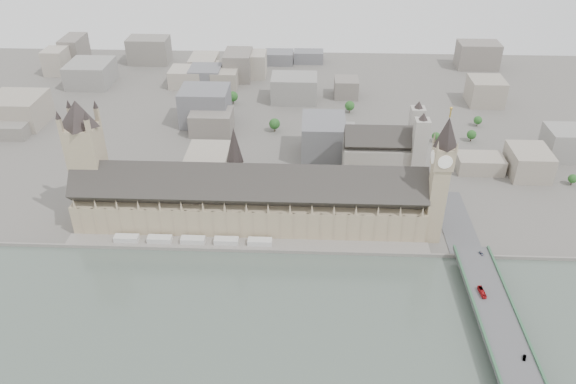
{
  "coord_description": "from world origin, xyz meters",
  "views": [
    {
      "loc": [
        44.99,
        -338.76,
        254.82
      ],
      "look_at": [
        29.77,
        19.44,
        31.44
      ],
      "focal_mm": 35.0,
      "sensor_mm": 36.0,
      "label": 1
    }
  ],
  "objects_px": {
    "palace_of_westminster": "(249,201)",
    "westminster_bridge": "(498,326)",
    "red_bus_north": "(482,292)",
    "elizabeth_tower": "(441,172)",
    "car_silver": "(524,358)",
    "victoria_tower": "(87,156)",
    "westminster_abbey": "(385,154)",
    "car_approach": "(481,254)"
  },
  "relations": [
    {
      "from": "victoria_tower",
      "to": "westminster_bridge",
      "type": "bearing_deg",
      "value": -21.78
    },
    {
      "from": "palace_of_westminster",
      "to": "westminster_bridge",
      "type": "height_order",
      "value": "palace_of_westminster"
    },
    {
      "from": "westminster_bridge",
      "to": "car_silver",
      "type": "relative_size",
      "value": 73.68
    },
    {
      "from": "victoria_tower",
      "to": "car_approach",
      "type": "bearing_deg",
      "value": -9.68
    },
    {
      "from": "palace_of_westminster",
      "to": "elizabeth_tower",
      "type": "bearing_deg",
      "value": -4.85
    },
    {
      "from": "palace_of_westminster",
      "to": "westminster_abbey",
      "type": "bearing_deg",
      "value": 34.17
    },
    {
      "from": "victoria_tower",
      "to": "red_bus_north",
      "type": "relative_size",
      "value": 9.38
    },
    {
      "from": "victoria_tower",
      "to": "westminster_bridge",
      "type": "xyz_separation_m",
      "value": [
        284.0,
        -113.5,
        -50.08
      ]
    },
    {
      "from": "red_bus_north",
      "to": "palace_of_westminster",
      "type": "bearing_deg",
      "value": 146.65
    },
    {
      "from": "palace_of_westminster",
      "to": "victoria_tower",
      "type": "relative_size",
      "value": 2.65
    },
    {
      "from": "westminster_bridge",
      "to": "westminster_abbey",
      "type": "height_order",
      "value": "westminster_abbey"
    },
    {
      "from": "westminster_abbey",
      "to": "red_bus_north",
      "type": "bearing_deg",
      "value": -73.82
    },
    {
      "from": "elizabeth_tower",
      "to": "westminster_abbey",
      "type": "height_order",
      "value": "elizabeth_tower"
    },
    {
      "from": "red_bus_north",
      "to": "westminster_abbey",
      "type": "bearing_deg",
      "value": 100.95
    },
    {
      "from": "westminster_abbey",
      "to": "car_silver",
      "type": "relative_size",
      "value": 15.42
    },
    {
      "from": "elizabeth_tower",
      "to": "car_approach",
      "type": "distance_m",
      "value": 63.69
    },
    {
      "from": "car_silver",
      "to": "car_approach",
      "type": "height_order",
      "value": "car_silver"
    },
    {
      "from": "elizabeth_tower",
      "to": "car_silver",
      "type": "distance_m",
      "value": 136.71
    },
    {
      "from": "car_silver",
      "to": "car_approach",
      "type": "bearing_deg",
      "value": 113.54
    },
    {
      "from": "westminster_bridge",
      "to": "westminster_abbey",
      "type": "relative_size",
      "value": 4.78
    },
    {
      "from": "elizabeth_tower",
      "to": "car_approach",
      "type": "height_order",
      "value": "elizabeth_tower"
    },
    {
      "from": "palace_of_westminster",
      "to": "car_approach",
      "type": "bearing_deg",
      "value": -14.44
    },
    {
      "from": "car_silver",
      "to": "car_approach",
      "type": "xyz_separation_m",
      "value": [
        -0.6,
        93.52,
        -0.08
      ]
    },
    {
      "from": "westminster_bridge",
      "to": "palace_of_westminster",
      "type": "bearing_deg",
      "value": 146.51
    },
    {
      "from": "palace_of_westminster",
      "to": "westminster_abbey",
      "type": "xyz_separation_m",
      "value": [
        110.92,
        75.3,
        2.38
      ]
    },
    {
      "from": "palace_of_westminster",
      "to": "car_silver",
      "type": "relative_size",
      "value": 60.08
    },
    {
      "from": "victoria_tower",
      "to": "car_silver",
      "type": "distance_m",
      "value": 326.04
    },
    {
      "from": "victoria_tower",
      "to": "westminster_abbey",
      "type": "height_order",
      "value": "victoria_tower"
    },
    {
      "from": "victoria_tower",
      "to": "car_silver",
      "type": "relative_size",
      "value": 22.67
    },
    {
      "from": "victoria_tower",
      "to": "car_silver",
      "type": "height_order",
      "value": "victoria_tower"
    },
    {
      "from": "westminster_bridge",
      "to": "westminster_abbey",
      "type": "bearing_deg",
      "value": 105.64
    },
    {
      "from": "elizabeth_tower",
      "to": "car_silver",
      "type": "bearing_deg",
      "value": -76.61
    },
    {
      "from": "elizabeth_tower",
      "to": "westminster_abbey",
      "type": "bearing_deg",
      "value": 107.29
    },
    {
      "from": "westminster_bridge",
      "to": "car_silver",
      "type": "height_order",
      "value": "car_silver"
    },
    {
      "from": "westminster_abbey",
      "to": "red_bus_north",
      "type": "relative_size",
      "value": 6.38
    },
    {
      "from": "palace_of_westminster",
      "to": "red_bus_north",
      "type": "height_order",
      "value": "palace_of_westminster"
    },
    {
      "from": "car_silver",
      "to": "car_approach",
      "type": "relative_size",
      "value": 0.99
    },
    {
      "from": "elizabeth_tower",
      "to": "red_bus_north",
      "type": "relative_size",
      "value": 10.08
    },
    {
      "from": "elizabeth_tower",
      "to": "red_bus_north",
      "type": "distance_m",
      "value": 87.99
    },
    {
      "from": "elizabeth_tower",
      "to": "westminster_bridge",
      "type": "relative_size",
      "value": 0.33
    },
    {
      "from": "westminster_bridge",
      "to": "red_bus_north",
      "type": "height_order",
      "value": "red_bus_north"
    },
    {
      "from": "victoria_tower",
      "to": "red_bus_north",
      "type": "xyz_separation_m",
      "value": [
        279.15,
        -90.3,
        -43.47
      ]
    }
  ]
}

